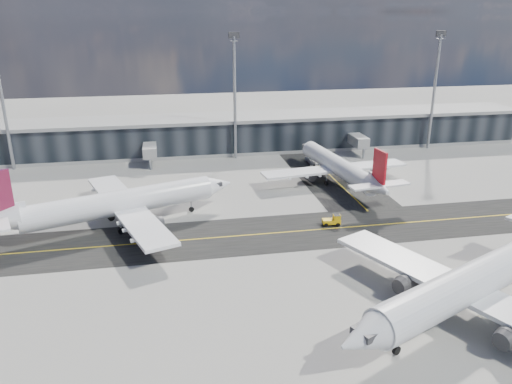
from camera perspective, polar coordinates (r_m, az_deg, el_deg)
ground at (r=76.08m, az=2.96°, el=-5.93°), size 300.00×300.00×0.00m
taxiway_lanes at (r=86.45m, az=3.84°, el=-2.65°), size 180.00×63.00×0.03m
terminal_concourse at (r=125.93m, az=-2.81°, el=6.56°), size 152.00×19.80×8.80m
floodlight_masts at (r=116.98m, az=-2.45°, el=11.29°), size 102.50×0.70×28.90m
airliner_af at (r=83.42m, az=-15.66°, el=-1.29°), size 39.90×34.45×12.14m
airliner_redtail at (r=102.32m, az=9.42°, el=2.86°), size 31.39×36.70×10.87m
airliner_near at (r=63.35m, az=24.03°, el=-9.12°), size 41.11×35.46×12.79m
baggage_tug at (r=82.90m, az=8.79°, el=-3.20°), size 3.07×1.79×1.84m
service_van at (r=116.58m, az=6.61°, el=3.70°), size 2.98×6.13×1.68m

